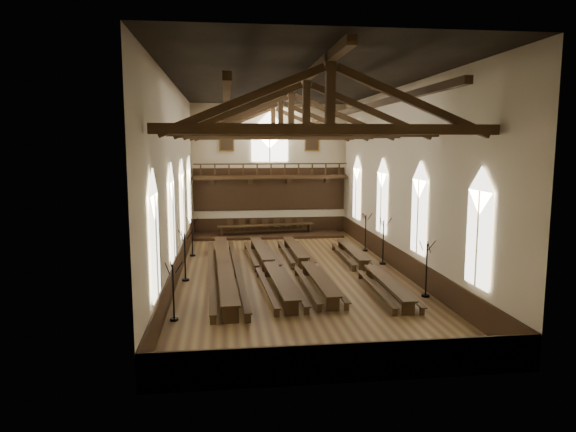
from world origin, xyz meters
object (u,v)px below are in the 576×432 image
(refectory_row_c, at_px, (305,263))
(candelabrum_left_mid, at_px, (185,265))
(refectory_row_d, at_px, (368,266))
(candelabrum_right_mid, at_px, (383,250))
(high_table, at_px, (266,226))
(candelabrum_right_far, at_px, (365,240))
(refectory_row_a, at_px, (224,266))
(refectory_row_b, at_px, (269,264))
(candelabrum_left_near, at_px, (174,303))
(dais, at_px, (266,235))
(candelabrum_right_near, at_px, (426,280))
(candelabrum_left_far, at_px, (192,244))

(refectory_row_c, height_order, candelabrum_left_mid, candelabrum_left_mid)
(refectory_row_d, height_order, candelabrum_right_mid, candelabrum_right_mid)
(high_table, relative_size, candelabrum_right_far, 2.94)
(candelabrum_right_far, bearing_deg, candelabrum_right_mid, -90.00)
(refectory_row_a, distance_m, refectory_row_b, 2.40)
(candelabrum_left_near, bearing_deg, refectory_row_b, 57.50)
(refectory_row_a, distance_m, dais, 12.24)
(refectory_row_b, bearing_deg, refectory_row_c, 6.33)
(candelabrum_left_near, height_order, candelabrum_left_mid, candelabrum_left_mid)
(refectory_row_b, bearing_deg, candelabrum_right_mid, 12.45)
(refectory_row_b, xyz_separation_m, high_table, (0.78, 11.51, 0.23))
(refectory_row_c, relative_size, candelabrum_right_mid, 5.09)
(candelabrum_right_mid, bearing_deg, candelabrum_left_near, -143.20)
(candelabrum_right_mid, bearing_deg, dais, 120.86)
(refectory_row_c, bearing_deg, refectory_row_d, -17.42)
(refectory_row_d, xyz_separation_m, candelabrum_right_near, (1.54, -4.18, 0.29))
(high_table, xyz_separation_m, candelabrum_right_near, (5.98, -16.47, 0.02))
(refectory_row_a, xyz_separation_m, refectory_row_d, (7.60, -0.47, -0.09))
(candelabrum_left_near, distance_m, candelabrum_right_far, 16.40)
(candelabrum_left_near, relative_size, candelabrum_right_near, 0.92)
(high_table, bearing_deg, refectory_row_a, -104.96)
(candelabrum_left_mid, distance_m, candelabrum_left_far, 5.90)
(refectory_row_c, distance_m, candelabrum_left_near, 9.48)
(refectory_row_d, distance_m, dais, 13.07)
(refectory_row_b, relative_size, candelabrum_left_mid, 5.48)
(candelabrum_left_far, bearing_deg, refectory_row_d, -31.58)
(dais, xyz_separation_m, candelabrum_right_mid, (5.98, -10.01, 0.74))
(dais, height_order, candelabrum_right_far, candelabrum_right_far)
(candelabrum_right_near, bearing_deg, candelabrum_right_far, 90.00)
(high_table, relative_size, candelabrum_left_mid, 2.80)
(candelabrum_right_near, bearing_deg, candelabrum_left_near, -170.52)
(refectory_row_a, distance_m, candelabrum_left_mid, 2.03)
(refectory_row_d, distance_m, candelabrum_right_near, 4.46)
(refectory_row_a, relative_size, candelabrum_right_far, 6.00)
(refectory_row_a, xyz_separation_m, candelabrum_right_near, (9.14, -4.65, 0.20))
(refectory_row_a, relative_size, candelabrum_right_mid, 5.48)
(dais, xyz_separation_m, candelabrum_left_near, (-5.12, -18.32, 0.63))
(refectory_row_d, relative_size, candelabrum_right_far, 5.51)
(candelabrum_left_near, distance_m, candelabrum_left_mid, 6.01)
(refectory_row_c, xyz_separation_m, candelabrum_right_far, (4.75, 5.04, 0.25))
(candelabrum_right_near, bearing_deg, candelabrum_right_mid, 90.00)
(candelabrum_left_near, xyz_separation_m, candelabrum_left_mid, (-0.00, 6.01, 0.07))
(refectory_row_c, relative_size, high_table, 1.90)
(refectory_row_b, height_order, candelabrum_left_mid, candelabrum_left_mid)
(dais, bearing_deg, candelabrum_left_far, -128.58)
(candelabrum_right_far, bearing_deg, refectory_row_d, -104.32)
(refectory_row_c, xyz_separation_m, candelabrum_left_far, (-6.35, 4.87, 0.24))
(high_table, relative_size, candelabrum_right_mid, 2.69)
(refectory_row_a, xyz_separation_m, candelabrum_left_near, (-1.96, -6.50, 0.13))
(candelabrum_left_near, height_order, candelabrum_right_mid, candelabrum_right_mid)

